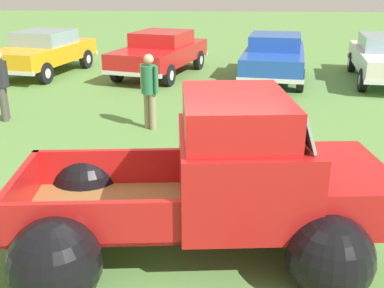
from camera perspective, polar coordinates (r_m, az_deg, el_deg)
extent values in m
plane|color=#609347|center=(5.78, -0.65, -12.74)|extent=(80.00, 80.00, 0.00)
cylinder|color=black|center=(6.54, 11.96, -5.23)|extent=(0.78, 0.30, 0.76)
cylinder|color=silver|center=(6.54, 11.96, -5.23)|extent=(0.37, 0.27, 0.34)
cylinder|color=black|center=(5.09, 16.68, -13.61)|extent=(0.78, 0.30, 0.76)
cylinder|color=silver|center=(5.09, 16.68, -13.61)|extent=(0.37, 0.27, 0.34)
cylinder|color=black|center=(6.46, -13.02, -5.64)|extent=(0.78, 0.30, 0.76)
cylinder|color=silver|center=(6.46, -13.02, -5.64)|extent=(0.37, 0.27, 0.34)
cylinder|color=black|center=(4.99, -16.55, -14.36)|extent=(0.78, 0.30, 0.76)
cylinder|color=silver|center=(4.99, -16.55, -14.36)|extent=(0.37, 0.27, 0.34)
sphere|color=black|center=(6.48, -12.98, -4.97)|extent=(1.06, 1.06, 0.96)
sphere|color=black|center=(4.92, -16.76, -14.11)|extent=(1.06, 1.06, 0.96)
cube|color=olive|center=(5.56, -10.61, -8.07)|extent=(2.21, 1.75, 0.04)
cube|color=red|center=(6.11, -9.84, -2.93)|extent=(2.05, 0.30, 0.50)
cube|color=red|center=(4.82, -11.95, -9.77)|extent=(2.05, 0.30, 0.50)
cube|color=red|center=(5.40, -0.31, -5.86)|extent=(0.25, 1.54, 0.50)
cube|color=red|center=(5.69, -20.68, -5.84)|extent=(0.25, 1.54, 0.50)
cube|color=red|center=(5.36, 6.29, -3.55)|extent=(1.63, 1.85, 0.95)
cube|color=red|center=(5.10, 5.47, 3.64)|extent=(1.31, 1.66, 0.45)
cube|color=#8CADB7|center=(5.23, 12.50, 3.44)|extent=(0.31, 1.47, 0.38)
cube|color=red|center=(5.69, 16.78, -5.09)|extent=(1.42, 1.75, 0.55)
sphere|color=black|center=(6.55, 11.92, -4.80)|extent=(1.01, 1.01, 0.92)
sphere|color=black|center=(5.05, 16.83, -13.42)|extent=(1.01, 1.01, 0.92)
cube|color=silver|center=(6.02, 21.36, -7.74)|extent=(0.33, 1.98, 0.14)
sphere|color=red|center=(6.50, -20.71, -3.80)|extent=(0.12, 0.12, 0.11)
cylinder|color=black|center=(14.92, -17.89, 8.42)|extent=(0.33, 0.69, 0.66)
cylinder|color=silver|center=(14.92, -17.89, 8.42)|extent=(0.27, 0.33, 0.30)
cylinder|color=black|center=(17.17, -13.10, 10.31)|extent=(0.33, 0.69, 0.66)
cylinder|color=silver|center=(17.17, -13.10, 10.31)|extent=(0.27, 0.33, 0.30)
cylinder|color=black|center=(18.04, -18.01, 10.32)|extent=(0.33, 0.69, 0.66)
cylinder|color=silver|center=(18.04, -18.01, 10.32)|extent=(0.27, 0.33, 0.30)
cube|color=#F2A819|center=(16.42, -18.10, 10.74)|extent=(2.63, 4.44, 0.55)
cube|color=#8CADB7|center=(16.49, -17.97, 12.56)|extent=(1.92, 2.03, 0.45)
cube|color=silver|center=(18.18, -14.52, 11.11)|extent=(1.88, 0.48, 0.12)
cube|color=silver|center=(14.82, -22.24, 8.30)|extent=(1.88, 0.48, 0.12)
cylinder|color=black|center=(13.94, -2.93, 8.58)|extent=(0.37, 0.69, 0.66)
cylinder|color=silver|center=(13.94, -2.93, 8.58)|extent=(0.28, 0.34, 0.30)
cylinder|color=black|center=(14.68, -9.34, 8.94)|extent=(0.37, 0.69, 0.66)
cylinder|color=silver|center=(14.68, -9.34, 8.94)|extent=(0.28, 0.34, 0.30)
cylinder|color=black|center=(16.54, 0.84, 10.46)|extent=(0.37, 0.69, 0.66)
cylinder|color=silver|center=(16.54, 0.84, 10.46)|extent=(0.28, 0.34, 0.30)
cylinder|color=black|center=(17.17, -4.80, 10.76)|extent=(0.37, 0.69, 0.66)
cylinder|color=silver|center=(17.17, -4.80, 10.76)|extent=(0.28, 0.34, 0.30)
cube|color=red|center=(15.48, -3.99, 11.15)|extent=(2.98, 4.76, 0.55)
cube|color=red|center=(15.57, -3.77, 13.07)|extent=(2.07, 2.22, 0.45)
cube|color=silver|center=(17.51, -1.12, 11.41)|extent=(1.88, 0.61, 0.12)
cube|color=silver|center=(13.60, -7.61, 8.66)|extent=(1.88, 0.61, 0.12)
cylinder|color=black|center=(13.57, 13.39, 7.74)|extent=(0.29, 0.68, 0.66)
cylinder|color=silver|center=(13.57, 13.39, 7.74)|extent=(0.25, 0.32, 0.30)
cylinder|color=black|center=(13.63, 6.32, 8.23)|extent=(0.29, 0.68, 0.66)
cylinder|color=silver|center=(13.63, 6.32, 8.23)|extent=(0.25, 0.32, 0.30)
cylinder|color=black|center=(16.32, 13.34, 9.80)|extent=(0.29, 0.68, 0.66)
cylinder|color=silver|center=(16.32, 13.34, 9.80)|extent=(0.25, 0.32, 0.30)
cylinder|color=black|center=(16.38, 7.42, 10.20)|extent=(0.29, 0.68, 0.66)
cylinder|color=silver|center=(16.38, 7.42, 10.20)|extent=(0.25, 0.32, 0.30)
cube|color=blue|center=(14.88, 10.23, 10.51)|extent=(2.41, 4.60, 0.55)
cube|color=blue|center=(14.98, 10.38, 12.51)|extent=(1.80, 2.05, 0.45)
cube|color=silver|center=(17.05, 10.52, 10.84)|extent=(1.84, 0.37, 0.12)
cube|color=silver|center=(12.82, 9.70, 7.84)|extent=(1.84, 0.37, 0.12)
cylinder|color=black|center=(14.12, 20.57, 7.48)|extent=(0.30, 0.68, 0.66)
cylinder|color=silver|center=(14.12, 20.57, 7.48)|extent=(0.25, 0.33, 0.30)
cylinder|color=black|center=(17.03, 19.34, 9.63)|extent=(0.30, 0.68, 0.66)
cylinder|color=silver|center=(17.03, 19.34, 9.63)|extent=(0.25, 0.33, 0.30)
cube|color=silver|center=(17.91, 21.85, 10.19)|extent=(1.87, 0.38, 0.12)
cylinder|color=#4C4742|center=(11.44, -22.34, 4.79)|extent=(0.18, 0.18, 0.78)
cylinder|color=#4C4742|center=(11.28, -22.50, 4.56)|extent=(0.18, 0.18, 0.78)
cylinder|color=#26262B|center=(11.21, -22.88, 8.02)|extent=(0.41, 0.41, 0.58)
cylinder|color=#26262B|center=(11.42, -22.68, 8.40)|extent=(0.11, 0.11, 0.55)
cylinder|color=gray|center=(9.88, -4.92, 4.03)|extent=(0.21, 0.21, 0.79)
cylinder|color=gray|center=(10.01, -5.57, 4.22)|extent=(0.21, 0.21, 0.79)
cylinder|color=#2D724C|center=(9.78, -5.38, 8.02)|extent=(0.48, 0.48, 0.59)
cylinder|color=#2D724C|center=(9.61, -4.51, 8.01)|extent=(0.13, 0.13, 0.56)
cylinder|color=#DBAD84|center=(9.93, -6.23, 8.36)|extent=(0.13, 0.13, 0.56)
sphere|color=#DBAD84|center=(9.70, -5.46, 10.52)|extent=(0.30, 0.30, 0.21)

